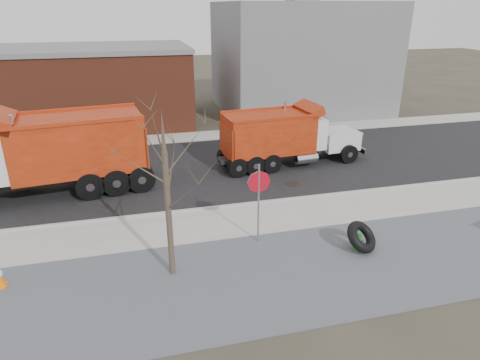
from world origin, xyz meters
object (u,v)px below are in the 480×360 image
object	(u,v)px
stop_sign	(259,190)
dump_truck_red_a	(285,135)
truck_tire	(361,237)
dump_truck_red_b	(49,152)
fire_hydrant	(357,241)

from	to	relation	value
stop_sign	dump_truck_red_a	distance (m)	8.10
truck_tire	dump_truck_red_b	size ratio (longest dim) A/B	0.17
truck_tire	dump_truck_red_b	xyz separation A→B (m)	(-10.70, 7.56, 1.45)
stop_sign	truck_tire	bearing A→B (deg)	-1.00
truck_tire	fire_hydrant	bearing A→B (deg)	143.66
truck_tire	stop_sign	bearing A→B (deg)	156.24
stop_sign	dump_truck_red_a	bearing A→B (deg)	86.46
fire_hydrant	stop_sign	size ratio (longest dim) A/B	0.26
truck_tire	dump_truck_red_a	xyz separation A→B (m)	(0.37, 8.67, 1.08)
truck_tire	dump_truck_red_a	world-z (taller)	dump_truck_red_a
truck_tire	dump_truck_red_b	distance (m)	13.18
stop_sign	dump_truck_red_b	distance (m)	9.69
dump_truck_red_a	dump_truck_red_b	bearing A→B (deg)	-179.12
truck_tire	dump_truck_red_a	size ratio (longest dim) A/B	0.20
dump_truck_red_b	stop_sign	bearing A→B (deg)	133.29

